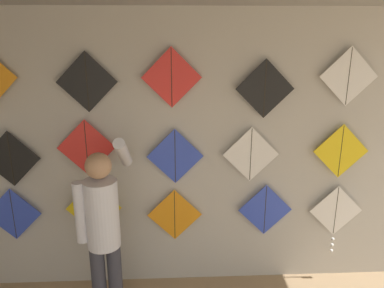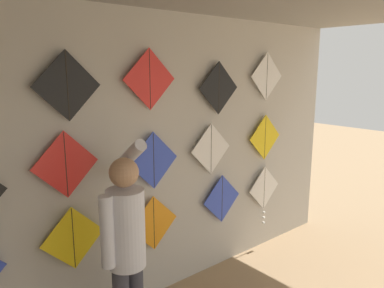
{
  "view_description": "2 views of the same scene",
  "coord_description": "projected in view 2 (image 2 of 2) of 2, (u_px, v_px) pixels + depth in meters",
  "views": [
    {
      "loc": [
        -0.01,
        0.09,
        2.6
      ],
      "look_at": [
        0.14,
        3.27,
        1.62
      ],
      "focal_mm": 35.0,
      "sensor_mm": 36.0,
      "label": 1
    },
    {
      "loc": [
        -1.93,
        0.65,
        2.29
      ],
      "look_at": [
        0.26,
        3.27,
        1.58
      ],
      "focal_mm": 35.0,
      "sensor_mm": 36.0,
      "label": 2
    }
  ],
  "objects": [
    {
      "name": "back_panel",
      "position": [
        149.0,
        161.0,
        3.6
      ],
      "size": [
        5.56,
        0.06,
        2.8
      ],
      "primitive_type": "cube",
      "color": "#BCB7AD",
      "rests_on": "ground"
    },
    {
      "name": "shopkeeper",
      "position": [
        126.0,
        242.0,
        2.82
      ],
      "size": [
        0.44,
        0.64,
        1.76
      ],
      "rotation": [
        0.0,
        0.0,
        0.18
      ],
      "color": "#383842",
      "rests_on": "ground"
    },
    {
      "name": "kite_1",
      "position": [
        73.0,
        238.0,
        3.12
      ],
      "size": [
        0.55,
        0.01,
        0.55
      ],
      "color": "yellow"
    },
    {
      "name": "kite_2",
      "position": [
        154.0,
        223.0,
        3.64
      ],
      "size": [
        0.55,
        0.01,
        0.55
      ],
      "color": "orange"
    },
    {
      "name": "kite_3",
      "position": [
        222.0,
        199.0,
        4.22
      ],
      "size": [
        0.55,
        0.01,
        0.55
      ],
      "color": "blue"
    },
    {
      "name": "kite_4",
      "position": [
        264.0,
        191.0,
        4.7
      ],
      "size": [
        0.55,
        0.04,
        0.76
      ],
      "color": "white"
    },
    {
      "name": "kite_6",
      "position": [
        66.0,
        165.0,
        2.98
      ],
      "size": [
        0.55,
        0.01,
        0.55
      ],
      "color": "red"
    },
    {
      "name": "kite_7",
      "position": [
        154.0,
        160.0,
        3.53
      ],
      "size": [
        0.55,
        0.01,
        0.55
      ],
      "color": "blue"
    },
    {
      "name": "kite_8",
      "position": [
        211.0,
        149.0,
        3.99
      ],
      "size": [
        0.55,
        0.01,
        0.55
      ],
      "color": "white"
    },
    {
      "name": "kite_9",
      "position": [
        265.0,
        137.0,
        4.55
      ],
      "size": [
        0.55,
        0.01,
        0.55
      ],
      "color": "yellow"
    },
    {
      "name": "kite_11",
      "position": [
        67.0,
        86.0,
        2.89
      ],
      "size": [
        0.55,
        0.01,
        0.55
      ],
      "color": "black"
    },
    {
      "name": "kite_12",
      "position": [
        150.0,
        79.0,
        3.36
      ],
      "size": [
        0.55,
        0.01,
        0.55
      ],
      "color": "red"
    },
    {
      "name": "kite_13",
      "position": [
        219.0,
        88.0,
        3.92
      ],
      "size": [
        0.55,
        0.01,
        0.55
      ],
      "color": "black"
    },
    {
      "name": "kite_14",
      "position": [
        267.0,
        76.0,
        4.39
      ],
      "size": [
        0.55,
        0.01,
        0.55
      ],
      "color": "white"
    }
  ]
}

